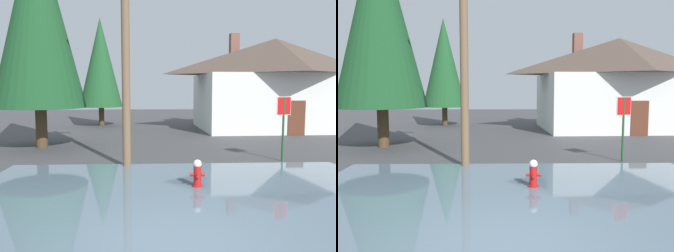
% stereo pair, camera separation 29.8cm
% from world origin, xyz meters
% --- Properties ---
extents(ground_plane, '(80.00, 80.00, 0.10)m').
position_xyz_m(ground_plane, '(0.00, 0.00, -0.05)').
color(ground_plane, '#424244').
extents(flood_puddle, '(11.16, 8.65, 0.06)m').
position_xyz_m(flood_puddle, '(0.38, 2.18, 0.03)').
color(flood_puddle, slate).
rests_on(flood_puddle, ground).
extents(fire_hydrant, '(0.40, 0.34, 0.79)m').
position_xyz_m(fire_hydrant, '(0.79, 3.55, 0.39)').
color(fire_hydrant, red).
rests_on(fire_hydrant, ground).
extents(utility_pole, '(1.60, 0.28, 8.89)m').
position_xyz_m(utility_pole, '(-1.29, 6.25, 4.62)').
color(utility_pole, brown).
rests_on(utility_pole, ground).
extents(stop_sign_far, '(0.63, 0.30, 2.39)m').
position_xyz_m(stop_sign_far, '(4.41, 7.04, 1.69)').
color(stop_sign_far, '#1E4C28').
rests_on(stop_sign_far, ground).
extents(house, '(10.82, 7.82, 6.41)m').
position_xyz_m(house, '(7.73, 17.58, 3.08)').
color(house, silver).
rests_on(house, ground).
extents(pine_tree_mid_left, '(3.05, 3.05, 7.63)m').
position_xyz_m(pine_tree_mid_left, '(-4.04, 19.97, 4.49)').
color(pine_tree_mid_left, '#4C3823').
rests_on(pine_tree_mid_left, ground).
extents(pine_tree_short_left, '(4.06, 4.06, 10.15)m').
position_xyz_m(pine_tree_short_left, '(-5.43, 10.50, 5.97)').
color(pine_tree_short_left, '#4C3823').
rests_on(pine_tree_short_left, ground).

